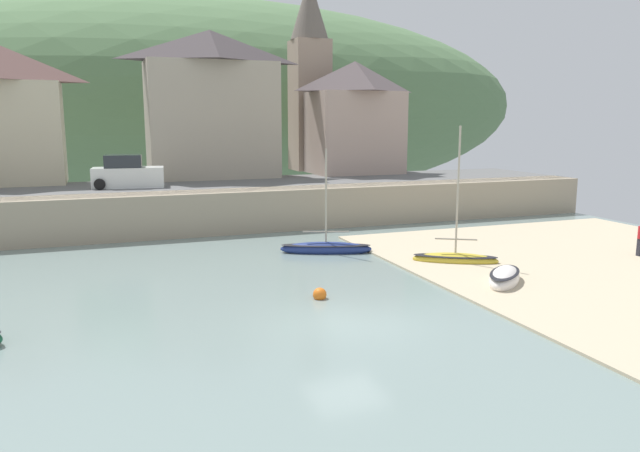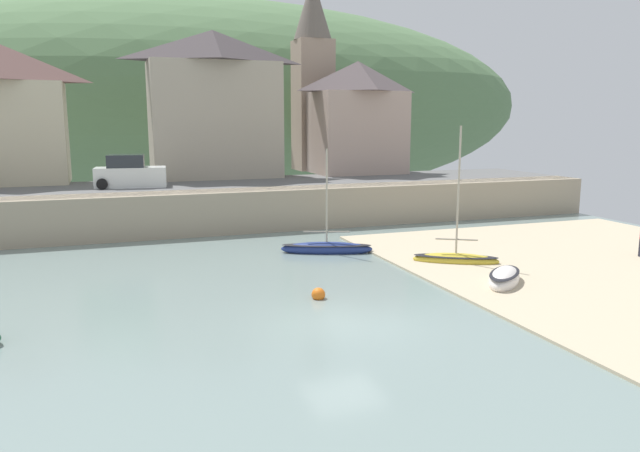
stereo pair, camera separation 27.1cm
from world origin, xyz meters
name	(u,v)px [view 2 (the right image)]	position (x,y,z in m)	size (l,w,h in m)	color
quay_seawall	(232,207)	(0.00, 17.50, 1.36)	(48.00, 9.40, 2.40)	tan
hillside_backdrop	(204,105)	(4.46, 55.20, 8.11)	(80.00, 44.00, 23.17)	#567A4E
waterfront_building_centre	(214,104)	(0.48, 25.20, 7.48)	(9.01, 4.60, 9.98)	#AB9E89
waterfront_building_right	(358,117)	(11.21, 25.20, 6.63)	(6.79, 5.07, 8.27)	tan
church_with_spire	(313,72)	(9.04, 29.20, 10.11)	(3.00, 3.00, 14.97)	gray
sailboat_white_hull	(504,279)	(7.51, 1.87, 0.29)	(2.82, 2.77, 0.93)	white
rowboat_small_beached	(456,258)	(7.71, 5.65, 0.26)	(3.78, 2.75, 6.29)	gold
motorboat_with_cabin	(327,248)	(3.05, 9.79, 0.25)	(4.50, 2.46, 5.20)	navy
parked_car_by_wall	(130,174)	(-5.51, 20.70, 3.20)	(4.25, 2.11, 1.95)	silver
mooring_buoy	(318,294)	(0.12, 2.71, 0.15)	(0.50, 0.50, 0.50)	orange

